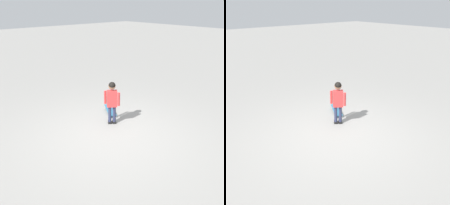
% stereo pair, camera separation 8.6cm
% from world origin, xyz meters
% --- Properties ---
extents(ground_plane, '(50.00, 50.00, 0.00)m').
position_xyz_m(ground_plane, '(0.00, 0.00, 0.00)').
color(ground_plane, gray).
extents(child_person, '(0.38, 0.28, 1.06)m').
position_xyz_m(child_person, '(-0.46, 0.40, 0.66)').
color(child_person, '#2D3351').
rests_on(child_person, ground).
extents(skateboard, '(0.78, 0.57, 0.07)m').
position_xyz_m(skateboard, '(-1.00, 0.81, 0.06)').
color(skateboard, teal).
rests_on(skateboard, ground).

